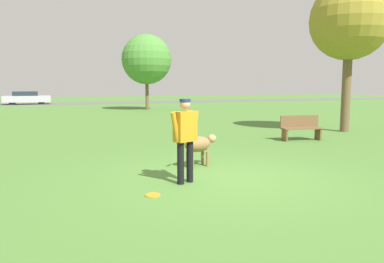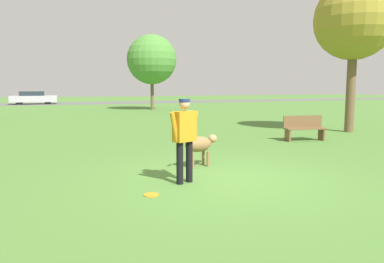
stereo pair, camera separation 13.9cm
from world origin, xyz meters
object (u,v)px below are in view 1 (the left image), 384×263
(frisbee, at_px, (153,195))
(tree_near_right, at_px, (350,21))
(dog, at_px, (199,145))
(tree_far_right, at_px, (147,59))
(parked_car_silver, at_px, (27,98))
(person, at_px, (185,134))
(park_bench, at_px, (301,127))

(frisbee, height_order, tree_near_right, tree_near_right)
(dog, height_order, tree_far_right, tree_far_right)
(frisbee, xyz_separation_m, parked_car_silver, (-3.00, 35.14, 0.65))
(parked_car_silver, bearing_deg, frisbee, -84.68)
(person, xyz_separation_m, dog, (0.82, 1.27, -0.45))
(tree_near_right, distance_m, tree_far_right, 16.98)
(person, relative_size, park_bench, 1.11)
(parked_car_silver, distance_m, park_bench, 32.17)
(person, distance_m, tree_near_right, 10.84)
(tree_near_right, relative_size, park_bench, 4.11)
(tree_near_right, bearing_deg, dog, -154.25)
(tree_far_right, height_order, park_bench, tree_far_right)
(dog, relative_size, park_bench, 0.73)
(dog, distance_m, tree_far_right, 21.17)
(frisbee, bearing_deg, tree_far_right, 75.02)
(person, distance_m, frisbee, 1.36)
(dog, bearing_deg, tree_near_right, 13.91)
(dog, relative_size, frisbee, 4.12)
(tree_near_right, bearing_deg, frisbee, -149.42)
(frisbee, distance_m, tree_near_right, 12.08)
(park_bench, bearing_deg, person, -136.56)
(tree_near_right, bearing_deg, park_bench, -157.43)
(dog, bearing_deg, person, -134.86)
(frisbee, relative_size, park_bench, 0.18)
(tree_near_right, bearing_deg, parked_car_silver, 113.36)
(tree_near_right, height_order, tree_far_right, tree_near_right)
(person, relative_size, tree_near_right, 0.27)
(parked_car_silver, bearing_deg, tree_near_right, -66.19)
(person, height_order, tree_far_right, tree_far_right)
(dog, height_order, park_bench, park_bench)
(dog, height_order, tree_near_right, tree_near_right)
(person, relative_size, frisbee, 6.28)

